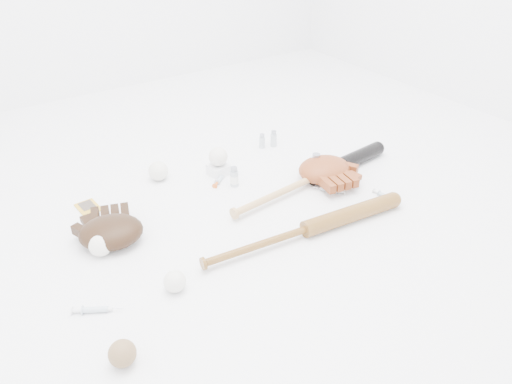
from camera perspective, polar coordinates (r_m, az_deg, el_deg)
bat_dark at (r=2.02m, az=6.55°, el=1.65°), size 0.86×0.14×0.06m
bat_wood at (r=1.72m, az=5.79°, el=-4.23°), size 0.82×0.14×0.06m
glove_dark at (r=1.74m, az=-16.24°, el=-4.38°), size 0.32×0.32×0.09m
glove_tan at (r=2.05m, az=7.82°, el=2.62°), size 0.30×0.30×0.09m
trading_card at (r=1.98m, az=-18.63°, el=-1.68°), size 0.08×0.11×0.01m
pedestal at (r=2.09m, az=-4.29°, el=2.59°), size 0.09×0.09×0.04m
baseball_on_pedestal at (r=2.06m, az=-4.35°, el=4.06°), size 0.08×0.08×0.08m
baseball_left at (r=1.71m, az=-17.37°, el=-5.80°), size 0.08×0.08×0.08m
baseball_upper at (r=2.07m, az=-11.11°, el=2.37°), size 0.08×0.08×0.08m
baseball_mid at (r=1.52m, az=-9.27°, el=-10.05°), size 0.07×0.07×0.07m
baseball_aged at (r=1.36m, az=-15.04°, el=-17.39°), size 0.07×0.07×0.07m
syringe_0 at (r=1.52m, az=-17.89°, el=-12.68°), size 0.15×0.10×0.02m
syringe_1 at (r=1.99m, az=8.51°, el=0.23°), size 0.11×0.12×0.02m
syringe_2 at (r=2.05m, az=-4.12°, el=1.53°), size 0.13×0.11×0.02m
syringe_3 at (r=1.99m, az=14.56°, el=-0.44°), size 0.04×0.13×0.02m
vial_0 at (r=2.31m, az=2.03°, el=6.14°), size 0.03×0.03×0.08m
vial_1 at (r=2.29m, az=0.70°, el=5.86°), size 0.03×0.03×0.07m
vial_2 at (r=1.99m, az=-2.50°, el=1.78°), size 0.03×0.03×0.08m
vial_3 at (r=2.08m, az=6.83°, el=3.12°), size 0.04×0.04×0.10m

